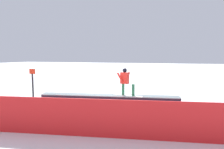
# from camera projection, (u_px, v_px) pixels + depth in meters

# --- Properties ---
(ground_plane) EXTENTS (120.00, 120.00, 0.00)m
(ground_plane) POSITION_uv_depth(u_px,v_px,m) (109.00, 105.00, 9.85)
(ground_plane) COLOR white
(grind_box) EXTENTS (7.07, 1.92, 0.55)m
(grind_box) POSITION_uv_depth(u_px,v_px,m) (109.00, 101.00, 9.82)
(grind_box) COLOR black
(grind_box) RESTS_ON ground_plane
(snowboarder) EXTENTS (1.56, 0.53, 1.39)m
(snowboarder) POSITION_uv_depth(u_px,v_px,m) (126.00, 81.00, 9.66)
(snowboarder) COLOR silver
(snowboarder) RESTS_ON grind_box
(safety_fence) EXTENTS (13.08, 2.64, 1.22)m
(safety_fence) POSITION_uv_depth(u_px,v_px,m) (67.00, 117.00, 6.07)
(safety_fence) COLOR red
(safety_fence) RESTS_ON ground_plane
(trail_marker) EXTENTS (0.40, 0.10, 1.79)m
(trail_marker) POSITION_uv_depth(u_px,v_px,m) (33.00, 83.00, 11.37)
(trail_marker) COLOR #262628
(trail_marker) RESTS_ON ground_plane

